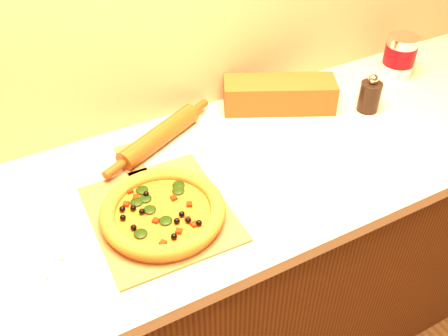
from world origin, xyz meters
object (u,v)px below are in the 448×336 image
pizza (163,212)px  coffee_canister (400,56)px  rolling_pin (160,136)px  pepper_grinder (370,96)px  pizza_peel (159,210)px

pizza → coffee_canister: 1.04m
rolling_pin → pepper_grinder: bearing=-12.6°
pizza_peel → pizza: pizza is taller
pizza_peel → pizza: size_ratio=1.62×
pizza_peel → rolling_pin: (0.11, 0.25, 0.03)m
rolling_pin → pizza_peel: bearing=-113.6°
pizza_peel → rolling_pin: size_ratio=1.23×
pepper_grinder → coffee_canister: size_ratio=0.88×
pizza_peel → pepper_grinder: (0.77, 0.11, 0.05)m
pepper_grinder → coffee_canister: coffee_canister is taller
pizza_peel → pepper_grinder: size_ratio=3.84×
pizza → coffee_canister: bearing=14.9°
pizza_peel → coffee_canister: bearing=14.7°
pizza → pepper_grinder: (0.77, 0.14, 0.03)m
coffee_canister → pizza: bearing=-165.1°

